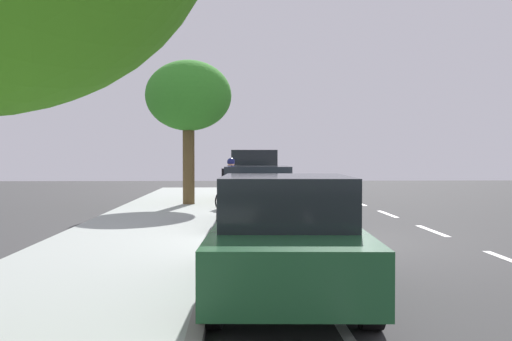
{
  "coord_description": "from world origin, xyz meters",
  "views": [
    {
      "loc": [
        1.58,
        12.78,
        1.76
      ],
      "look_at": [
        0.84,
        -7.61,
        1.29
      ],
      "focal_mm": 43.18,
      "sensor_mm": 36.0,
      "label": 1
    }
  ],
  "objects_px": {
    "parked_sedan_grey_second": "(258,198)",
    "parked_sedan_green_mid": "(286,238)",
    "parked_suv_tan_nearest": "(254,175)",
    "bicycle_at_curb": "(237,199)",
    "cyclist_with_backpack": "(230,178)",
    "street_tree_near_cyclist": "(188,97)"
  },
  "relations": [
    {
      "from": "parked_sedan_grey_second",
      "to": "parked_sedan_green_mid",
      "type": "distance_m",
      "value": 7.35
    },
    {
      "from": "parked_sedan_green_mid",
      "to": "parked_suv_tan_nearest",
      "type": "bearing_deg",
      "value": -90.46
    },
    {
      "from": "parked_suv_tan_nearest",
      "to": "parked_sedan_grey_second",
      "type": "height_order",
      "value": "parked_suv_tan_nearest"
    },
    {
      "from": "parked_sedan_grey_second",
      "to": "bicycle_at_curb",
      "type": "distance_m",
      "value": 4.59
    },
    {
      "from": "parked_suv_tan_nearest",
      "to": "parked_sedan_grey_second",
      "type": "distance_m",
      "value": 8.77
    },
    {
      "from": "parked_sedan_grey_second",
      "to": "cyclist_with_backpack",
      "type": "distance_m",
      "value": 5.04
    },
    {
      "from": "parked_sedan_grey_second",
      "to": "street_tree_near_cyclist",
      "type": "bearing_deg",
      "value": -70.99
    },
    {
      "from": "parked_sedan_grey_second",
      "to": "parked_sedan_green_mid",
      "type": "bearing_deg",
      "value": 90.48
    },
    {
      "from": "parked_sedan_green_mid",
      "to": "street_tree_near_cyclist",
      "type": "relative_size",
      "value": 0.91
    },
    {
      "from": "parked_sedan_grey_second",
      "to": "parked_sedan_green_mid",
      "type": "height_order",
      "value": "same"
    },
    {
      "from": "parked_suv_tan_nearest",
      "to": "cyclist_with_backpack",
      "type": "distance_m",
      "value": 3.88
    },
    {
      "from": "parked_suv_tan_nearest",
      "to": "street_tree_near_cyclist",
      "type": "bearing_deg",
      "value": 48.2
    },
    {
      "from": "parked_suv_tan_nearest",
      "to": "cyclist_with_backpack",
      "type": "xyz_separation_m",
      "value": [
        0.88,
        3.78,
        0.01
      ]
    },
    {
      "from": "parked_sedan_green_mid",
      "to": "bicycle_at_curb",
      "type": "height_order",
      "value": "parked_sedan_green_mid"
    },
    {
      "from": "parked_sedan_grey_second",
      "to": "street_tree_near_cyclist",
      "type": "relative_size",
      "value": 0.9
    },
    {
      "from": "parked_sedan_green_mid",
      "to": "cyclist_with_backpack",
      "type": "distance_m",
      "value": 12.36
    },
    {
      "from": "parked_sedan_green_mid",
      "to": "bicycle_at_curb",
      "type": "distance_m",
      "value": 11.92
    },
    {
      "from": "parked_sedan_grey_second",
      "to": "bicycle_at_curb",
      "type": "height_order",
      "value": "parked_sedan_grey_second"
    },
    {
      "from": "parked_suv_tan_nearest",
      "to": "parked_sedan_grey_second",
      "type": "xyz_separation_m",
      "value": [
        0.19,
        8.77,
        -0.27
      ]
    },
    {
      "from": "parked_sedan_green_mid",
      "to": "bicycle_at_curb",
      "type": "xyz_separation_m",
      "value": [
        0.54,
        -11.91,
        -0.36
      ]
    },
    {
      "from": "parked_suv_tan_nearest",
      "to": "bicycle_at_curb",
      "type": "bearing_deg",
      "value": 81.03
    },
    {
      "from": "parked_sedan_grey_second",
      "to": "cyclist_with_backpack",
      "type": "height_order",
      "value": "cyclist_with_backpack"
    }
  ]
}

